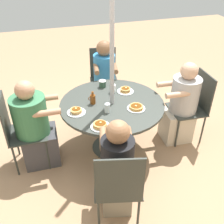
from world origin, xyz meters
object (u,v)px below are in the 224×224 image
object	(u,v)px
patio_table	(112,109)
pancake_plate_c	(136,107)
patio_chair_south	(118,184)
diner_south	(117,171)
patio_chair_east	(18,128)
patio_chair_west	(194,103)
pancake_plate_d	(100,125)
diner_east	(35,128)
pancake_plate_b	(76,111)
pancake_plate_a	(125,90)
patio_chair_north	(104,75)
drinking_glass_a	(113,88)
coffee_cup	(103,84)
diner_west	(181,107)
diner_north	(105,81)
syrup_bottle	(93,99)
drinking_glass_b	(107,108)

from	to	relation	value
patio_table	pancake_plate_c	world-z (taller)	pancake_plate_c
patio_chair_south	diner_south	xyz separation A→B (m)	(-0.04, -0.18, -0.02)
patio_table	patio_chair_east	xyz separation A→B (m)	(1.13, -0.03, -0.07)
patio_chair_west	pancake_plate_d	bearing A→B (deg)	108.16
diner_east	pancake_plate_d	size ratio (longest dim) A/B	5.28
pancake_plate_b	pancake_plate_c	world-z (taller)	pancake_plate_b
patio_chair_west	pancake_plate_a	size ratio (longest dim) A/B	4.48
patio_chair_south	pancake_plate_c	world-z (taller)	patio_chair_south
patio_chair_east	diner_east	world-z (taller)	diner_east
patio_chair_north	drinking_glass_a	size ratio (longest dim) A/B	8.90
diner_east	pancake_plate_a	world-z (taller)	diner_east
pancake_plate_a	coffee_cup	bearing A→B (deg)	-41.63
drinking_glass_a	diner_west	bearing A→B (deg)	159.64
pancake_plate_b	diner_north	bearing A→B (deg)	-121.40
diner_east	patio_chair_south	bearing A→B (deg)	32.47
patio_table	pancake_plate_a	distance (m)	0.35
patio_chair_east	pancake_plate_c	bearing A→B (deg)	81.57
patio_chair_south	patio_chair_west	xyz separation A→B (m)	(-1.41, -1.02, 0.00)
syrup_bottle	diner_east	bearing A→B (deg)	2.50
patio_chair_north	diner_east	size ratio (longest dim) A/B	0.85
diner_south	pancake_plate_a	size ratio (longest dim) A/B	5.23
diner_north	patio_chair_south	size ratio (longest dim) A/B	1.21
pancake_plate_b	drinking_glass_a	size ratio (longest dim) A/B	1.99
patio_chair_east	pancake_plate_c	size ratio (longest dim) A/B	4.48
patio_chair_west	diner_west	xyz separation A→B (m)	(0.18, -0.01, -0.03)
drinking_glass_b	pancake_plate_b	bearing A→B (deg)	-13.49
patio_table	pancake_plate_c	distance (m)	0.33
patio_chair_north	diner_south	world-z (taller)	diner_south
patio_table	diner_north	world-z (taller)	diner_north
patio_chair_north	pancake_plate_d	world-z (taller)	patio_chair_north
diner_east	pancake_plate_d	xyz separation A→B (m)	(-0.68, 0.46, 0.22)
diner_west	pancake_plate_c	world-z (taller)	diner_west
pancake_plate_a	syrup_bottle	size ratio (longest dim) A/B	1.34
patio_table	diner_west	size ratio (longest dim) A/B	1.12
patio_table	patio_chair_east	size ratio (longest dim) A/B	1.33
diner_west	drinking_glass_a	xyz separation A→B (m)	(0.86, -0.32, 0.25)
patio_chair_north	pancake_plate_c	size ratio (longest dim) A/B	4.48
syrup_bottle	drinking_glass_a	world-z (taller)	syrup_bottle
patio_chair_north	patio_chair_south	world-z (taller)	same
diner_east	coffee_cup	size ratio (longest dim) A/B	12.06
pancake_plate_a	drinking_glass_b	bearing A→B (deg)	47.18
pancake_plate_b	drinking_glass_a	xyz separation A→B (m)	(-0.55, -0.34, 0.03)
syrup_bottle	patio_chair_north	bearing A→B (deg)	-112.01
pancake_plate_a	diner_east	bearing A→B (deg)	8.93
patio_chair_north	syrup_bottle	bearing A→B (deg)	78.15
syrup_bottle	drinking_glass_a	distance (m)	0.37
patio_chair_north	pancake_plate_a	size ratio (longest dim) A/B	4.48
diner_north	pancake_plate_a	distance (m)	0.75
pancake_plate_b	drinking_glass_b	distance (m)	0.36
pancake_plate_a	syrup_bottle	world-z (taller)	syrup_bottle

